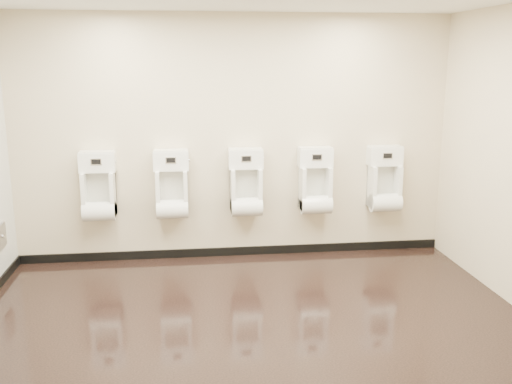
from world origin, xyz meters
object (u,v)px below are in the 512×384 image
urinal_4 (385,184)px  urinal_1 (172,189)px  urinal_3 (315,185)px  urinal_2 (246,187)px  access_panel (1,236)px  urinal_0 (99,191)px

urinal_4 → urinal_1: bearing=180.0°
urinal_3 → urinal_1: bearing=180.0°
urinal_3 → urinal_2: bearing=180.0°
access_panel → urinal_4: 4.28m
urinal_0 → urinal_1: same height
access_panel → urinal_2: bearing=9.1°
access_panel → urinal_3: 3.46m
urinal_2 → access_panel: bearing=-170.9°
urinal_3 → urinal_4: (0.84, 0.00, 0.00)m
urinal_1 → urinal_3: (1.66, 0.00, 0.00)m
urinal_1 → urinal_3: bearing=0.0°
urinal_1 → urinal_4: 2.49m
access_panel → urinal_4: (4.25, 0.42, 0.36)m
urinal_0 → urinal_3: 2.46m
access_panel → urinal_2: 2.66m
urinal_1 → urinal_2: bearing=0.0°
urinal_0 → urinal_4: same height
urinal_0 → urinal_2: (1.65, 0.00, 0.00)m
urinal_2 → urinal_3: same height
access_panel → urinal_4: bearing=5.6°
urinal_4 → access_panel: bearing=-174.4°
access_panel → urinal_1: size_ratio=0.33×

